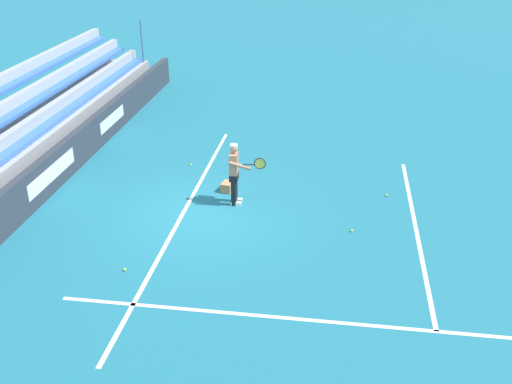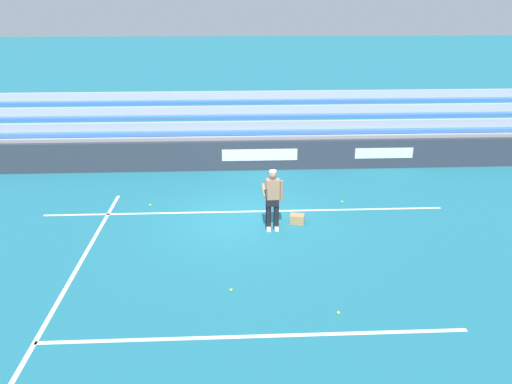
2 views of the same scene
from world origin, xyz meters
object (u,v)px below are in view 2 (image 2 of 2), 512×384
at_px(tennis_ball_midcourt, 231,290).
at_px(tennis_ball_toward_net, 342,202).
at_px(tennis_player, 272,199).
at_px(tennis_ball_by_box, 150,205).
at_px(tennis_ball_stray_back, 338,313).
at_px(ball_box_cardboard, 297,219).

bearing_deg(tennis_ball_midcourt, tennis_ball_toward_net, -125.25).
bearing_deg(tennis_player, tennis_ball_midcourt, 69.93).
bearing_deg(tennis_player, tennis_ball_toward_net, -142.28).
xyz_separation_m(tennis_player, tennis_ball_by_box, (3.64, -1.85, -0.86)).
bearing_deg(tennis_ball_by_box, tennis_ball_toward_net, 179.75).
relative_size(tennis_player, tennis_ball_stray_back, 25.98).
bearing_deg(ball_box_cardboard, tennis_ball_toward_net, -137.66).
xyz_separation_m(tennis_player, tennis_ball_toward_net, (-2.36, -1.83, -0.86)).
xyz_separation_m(tennis_player, tennis_ball_midcourt, (1.15, 3.14, -0.86)).
xyz_separation_m(ball_box_cardboard, tennis_ball_by_box, (4.39, -1.50, -0.10)).
height_order(ball_box_cardboard, tennis_ball_midcourt, ball_box_cardboard).
height_order(tennis_ball_midcourt, tennis_ball_by_box, same).
relative_size(tennis_ball_toward_net, tennis_ball_by_box, 1.00).
relative_size(tennis_ball_stray_back, tennis_ball_midcourt, 1.00).
height_order(tennis_ball_stray_back, tennis_ball_midcourt, same).
height_order(tennis_player, tennis_ball_by_box, tennis_player).
bearing_deg(tennis_ball_by_box, tennis_ball_stray_back, 128.12).
height_order(tennis_ball_toward_net, tennis_ball_by_box, same).
distance_m(tennis_ball_stray_back, tennis_ball_midcourt, 2.38).
xyz_separation_m(ball_box_cardboard, tennis_ball_midcourt, (1.89, 3.49, -0.10)).
relative_size(tennis_player, ball_box_cardboard, 4.29).
bearing_deg(tennis_ball_stray_back, tennis_ball_toward_net, -102.68).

